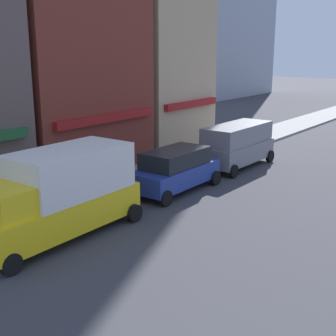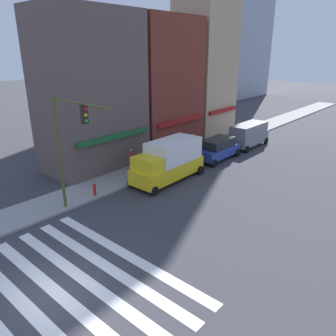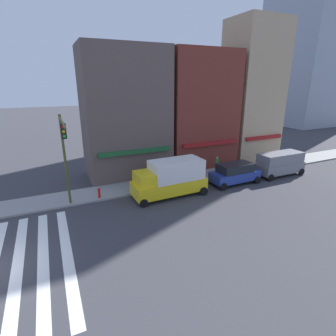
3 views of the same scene
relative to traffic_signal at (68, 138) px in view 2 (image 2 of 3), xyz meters
name	(u,v)px [view 2 (image 2 of 3)]	position (x,y,z in m)	size (l,w,h in m)	color
ground_plane	(58,293)	(-4.44, -5.25, -4.75)	(200.00, 200.00, 0.00)	#38383D
crosswalk_stripes	(58,293)	(-4.44, -5.25, -4.75)	(7.85, 10.80, 0.01)	silver
storefront_row	(158,79)	(14.03, 6.25, 1.99)	(22.55, 5.30, 15.81)	brown
traffic_signal	(68,138)	(0.00, 0.00, 0.00)	(0.32, 5.24, 6.97)	#474C1E
box_truck_yellow	(169,160)	(7.82, -0.55, -3.16)	(6.26, 2.42, 3.04)	yellow
suv_blue	(218,148)	(14.49, -0.55, -3.72)	(4.73, 2.12, 1.94)	navy
van_grey	(249,134)	(20.15, -0.55, -3.46)	(5.00, 2.22, 2.34)	slate
pedestrian_green_top	(193,143)	(14.37, 2.18, -3.68)	(0.32, 0.32, 1.77)	#23232D
pedestrian_red_jacket	(131,159)	(7.26, 2.96, -3.68)	(0.32, 0.32, 1.77)	#23232D
fire_hydrant	(94,189)	(2.23, 1.15, -4.14)	(0.24, 0.24, 0.84)	red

